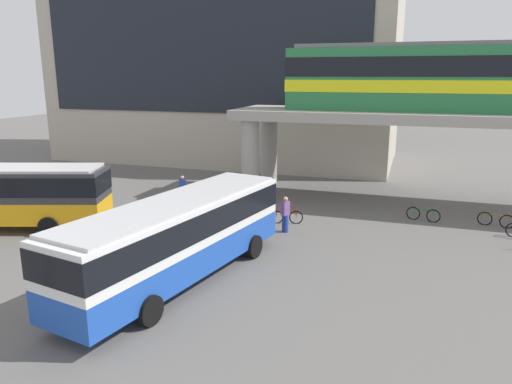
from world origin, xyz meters
The scene contains 10 objects.
ground_plane centered at (0.00, 10.00, 0.00)m, with size 120.00×120.00×0.00m, color #605E5B.
station_building centered at (-6.75, 28.89, 8.73)m, with size 30.03×14.59×17.46m.
elevated_platform centered at (13.94, 15.92, 4.76)m, with size 29.58×5.77×5.59m.
train centered at (14.17, 15.92, 7.56)m, with size 23.66×2.96×3.84m.
bus_main centered at (1.85, 1.19, 1.99)m, with size 4.64×11.32×3.22m.
bicycle_red centered at (3.83, 9.56, 0.36)m, with size 1.74×0.53×1.04m.
bicycle_green centered at (10.72, 12.33, 0.36)m, with size 1.77×0.42×1.04m.
bicycle_brown centered at (14.30, 12.45, 0.36)m, with size 1.76×0.45×1.04m.
pedestrian_at_kerb centered at (4.13, 8.18, 0.87)m, with size 0.42×0.48×1.82m.
pedestrian_by_bike_rack centered at (-3.35, 11.80, 0.79)m, with size 0.47×0.42×1.67m.
Camera 1 is at (9.93, -14.09, 7.70)m, focal length 33.75 mm.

